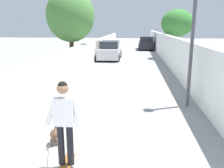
{
  "coord_description": "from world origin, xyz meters",
  "views": [
    {
      "loc": [
        -1.88,
        -0.44,
        2.76
      ],
      "look_at": [
        5.15,
        0.26,
        1.0
      ],
      "focal_mm": 37.5,
      "sensor_mm": 36.0,
      "label": 1
    }
  ],
  "objects_px": {
    "tree_left_far": "(70,16)",
    "skateboard": "(67,164)",
    "tree_right_mid": "(177,23)",
    "dog": "(55,133)",
    "car_near": "(110,51)",
    "lamp_post": "(194,21)",
    "car_far": "(146,43)",
    "person_skateboarder": "(64,117)"
  },
  "relations": [
    {
      "from": "lamp_post",
      "to": "dog",
      "type": "bearing_deg",
      "value": 129.81
    },
    {
      "from": "tree_right_mid",
      "to": "skateboard",
      "type": "bearing_deg",
      "value": 164.14
    },
    {
      "from": "tree_left_far",
      "to": "person_skateboarder",
      "type": "distance_m",
      "value": 11.44
    },
    {
      "from": "lamp_post",
      "to": "car_near",
      "type": "height_order",
      "value": "lamp_post"
    },
    {
      "from": "tree_left_far",
      "to": "person_skateboarder",
      "type": "xyz_separation_m",
      "value": [
        -10.85,
        -2.79,
        -2.3
      ]
    },
    {
      "from": "skateboard",
      "to": "car_near",
      "type": "height_order",
      "value": "car_near"
    },
    {
      "from": "car_far",
      "to": "skateboard",
      "type": "bearing_deg",
      "value": 174.01
    },
    {
      "from": "person_skateboarder",
      "to": "car_near",
      "type": "distance_m",
      "value": 15.79
    },
    {
      "from": "lamp_post",
      "to": "dog",
      "type": "distance_m",
      "value": 5.53
    },
    {
      "from": "tree_left_far",
      "to": "car_near",
      "type": "xyz_separation_m",
      "value": [
        4.91,
        -1.95,
        -2.66
      ]
    },
    {
      "from": "car_near",
      "to": "lamp_post",
      "type": "bearing_deg",
      "value": -161.03
    },
    {
      "from": "dog",
      "to": "car_far",
      "type": "relative_size",
      "value": 0.32
    },
    {
      "from": "skateboard",
      "to": "car_far",
      "type": "distance_m",
      "value": 24.78
    },
    {
      "from": "tree_right_mid",
      "to": "dog",
      "type": "height_order",
      "value": "tree_right_mid"
    },
    {
      "from": "skateboard",
      "to": "dog",
      "type": "relative_size",
      "value": 0.65
    },
    {
      "from": "tree_right_mid",
      "to": "car_near",
      "type": "relative_size",
      "value": 1.02
    },
    {
      "from": "dog",
      "to": "car_far",
      "type": "xyz_separation_m",
      "value": [
        23.68,
        -3.14,
        0.44
      ]
    },
    {
      "from": "dog",
      "to": "car_near",
      "type": "xyz_separation_m",
      "value": [
        14.81,
        0.29,
        0.44
      ]
    },
    {
      "from": "lamp_post",
      "to": "tree_left_far",
      "type": "bearing_deg",
      "value": 41.39
    },
    {
      "from": "tree_left_far",
      "to": "lamp_post",
      "type": "bearing_deg",
      "value": -138.61
    },
    {
      "from": "car_near",
      "to": "skateboard",
      "type": "bearing_deg",
      "value": -176.97
    },
    {
      "from": "tree_left_far",
      "to": "car_far",
      "type": "bearing_deg",
      "value": -21.3
    },
    {
      "from": "tree_left_far",
      "to": "dog",
      "type": "relative_size",
      "value": 4.06
    },
    {
      "from": "car_far",
      "to": "person_skateboarder",
      "type": "bearing_deg",
      "value": 174.01
    },
    {
      "from": "tree_right_mid",
      "to": "lamp_post",
      "type": "relative_size",
      "value": 0.98
    },
    {
      "from": "tree_right_mid",
      "to": "person_skateboarder",
      "type": "distance_m",
      "value": 17.62
    },
    {
      "from": "tree_left_far",
      "to": "skateboard",
      "type": "xyz_separation_m",
      "value": [
        -10.85,
        -2.79,
        -3.31
      ]
    },
    {
      "from": "tree_right_mid",
      "to": "dog",
      "type": "xyz_separation_m",
      "value": [
        -15.89,
        5.34,
        -2.71
      ]
    },
    {
      "from": "lamp_post",
      "to": "skateboard",
      "type": "bearing_deg",
      "value": 141.95
    },
    {
      "from": "tree_left_far",
      "to": "dog",
      "type": "xyz_separation_m",
      "value": [
        -9.89,
        -2.24,
        -3.1
      ]
    },
    {
      "from": "skateboard",
      "to": "car_near",
      "type": "relative_size",
      "value": 0.2
    },
    {
      "from": "lamp_post",
      "to": "car_near",
      "type": "xyz_separation_m",
      "value": [
        11.69,
        4.02,
        -2.19
      ]
    },
    {
      "from": "dog",
      "to": "tree_right_mid",
      "type": "bearing_deg",
      "value": -18.56
    },
    {
      "from": "tree_left_far",
      "to": "car_near",
      "type": "distance_m",
      "value": 5.92
    },
    {
      "from": "lamp_post",
      "to": "tree_right_mid",
      "type": "bearing_deg",
      "value": -7.14
    },
    {
      "from": "tree_right_mid",
      "to": "tree_left_far",
      "type": "bearing_deg",
      "value": 128.38
    },
    {
      "from": "car_far",
      "to": "dog",
      "type": "bearing_deg",
      "value": 172.46
    },
    {
      "from": "car_far",
      "to": "tree_right_mid",
      "type": "bearing_deg",
      "value": -164.22
    },
    {
      "from": "car_near",
      "to": "car_far",
      "type": "relative_size",
      "value": 1.04
    },
    {
      "from": "tree_left_far",
      "to": "skateboard",
      "type": "height_order",
      "value": "tree_left_far"
    },
    {
      "from": "lamp_post",
      "to": "skateboard",
      "type": "height_order",
      "value": "lamp_post"
    },
    {
      "from": "tree_right_mid",
      "to": "car_far",
      "type": "xyz_separation_m",
      "value": [
        7.78,
        2.2,
        -2.27
      ]
    }
  ]
}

